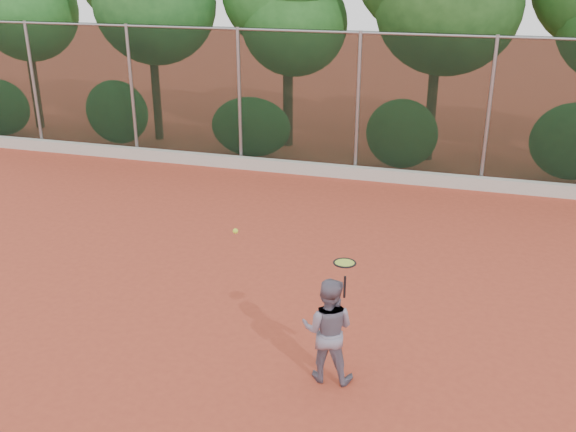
# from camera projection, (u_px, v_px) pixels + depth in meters

# --- Properties ---
(ground) EXTENTS (80.00, 80.00, 0.00)m
(ground) POSITION_uv_depth(u_px,v_px,m) (270.00, 316.00, 9.71)
(ground) COLOR #AB3F28
(ground) RESTS_ON ground
(concrete_curb) EXTENTS (24.00, 0.20, 0.30)m
(concrete_curb) POSITION_uv_depth(u_px,v_px,m) (354.00, 172.00, 15.73)
(concrete_curb) COLOR beige
(concrete_curb) RESTS_ON ground
(tennis_player) EXTENTS (0.70, 0.55, 1.42)m
(tennis_player) POSITION_uv_depth(u_px,v_px,m) (328.00, 330.00, 8.04)
(tennis_player) COLOR slate
(tennis_player) RESTS_ON ground
(chainlink_fence) EXTENTS (24.09, 0.09, 3.50)m
(chainlink_fence) POSITION_uv_depth(u_px,v_px,m) (358.00, 102.00, 15.25)
(chainlink_fence) COLOR black
(chainlink_fence) RESTS_ON ground
(tennis_racket) EXTENTS (0.29, 0.29, 0.51)m
(tennis_racket) POSITION_uv_depth(u_px,v_px,m) (345.00, 266.00, 7.53)
(tennis_racket) COLOR black
(tennis_racket) RESTS_ON ground
(tennis_ball_in_flight) EXTENTS (0.07, 0.07, 0.07)m
(tennis_ball_in_flight) POSITION_uv_depth(u_px,v_px,m) (235.00, 231.00, 7.92)
(tennis_ball_in_flight) COLOR #C6E433
(tennis_ball_in_flight) RESTS_ON ground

